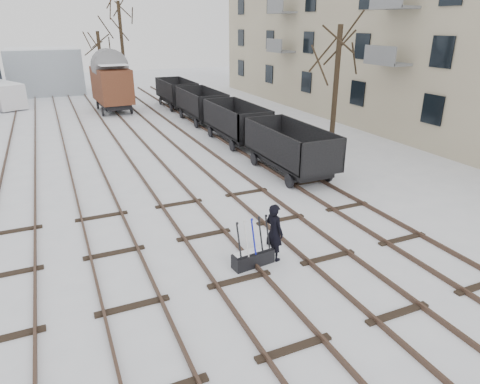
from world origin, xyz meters
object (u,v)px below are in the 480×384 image
(ground_frame, at_px, (253,257))
(panel_van, at_px, (2,95))
(worker, at_px, (274,232))
(box_van_wagon, at_px, (112,84))
(freight_wagon_a, at_px, (289,156))

(ground_frame, distance_m, panel_van, 32.85)
(ground_frame, bearing_deg, worker, 0.69)
(ground_frame, height_order, worker, worker)
(panel_van, bearing_deg, worker, -98.36)
(worker, height_order, box_van_wagon, box_van_wagon)
(freight_wagon_a, xyz_separation_m, panel_van, (-13.70, 24.75, 0.25))
(ground_frame, height_order, panel_van, panel_van)
(worker, bearing_deg, freight_wagon_a, -51.06)
(worker, distance_m, freight_wagon_a, 8.25)
(box_van_wagon, bearing_deg, freight_wagon_a, -77.98)
(box_van_wagon, xyz_separation_m, panel_van, (-8.40, 5.37, -1.12))
(panel_van, bearing_deg, ground_frame, -99.66)
(worker, bearing_deg, panel_van, -1.53)
(ground_frame, xyz_separation_m, panel_van, (-8.41, 31.74, 0.84))
(worker, xyz_separation_m, box_van_wagon, (-0.77, 26.27, 1.33))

